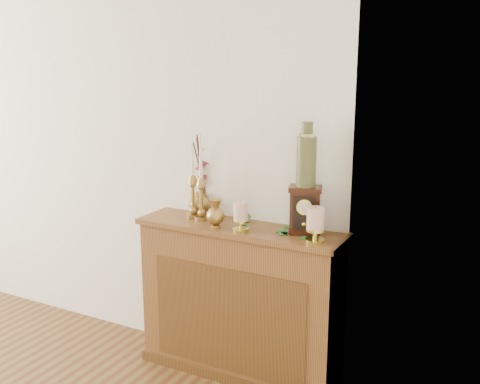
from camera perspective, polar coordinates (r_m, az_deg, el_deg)
The scene contains 10 objects.
console_shelf at distance 3.39m, azimuth -0.06°, elevation -11.46°, with size 1.24×0.34×0.93m.
candlestick_left at distance 3.36m, azimuth -4.82°, elevation 0.26°, with size 0.09×0.09×0.53m.
candlestick_center at distance 3.30m, azimuth -3.97°, elevation 0.02°, with size 0.09×0.09×0.52m.
bud_vase at distance 3.16m, azimuth -2.52°, elevation -2.23°, with size 0.10×0.10×0.17m.
ginger_jar at distance 3.45m, azimuth -3.87°, elevation 1.51°, with size 0.21×0.22×0.50m.
pillar_candle_left at distance 3.10m, azimuth 0.06°, elevation -2.36°, with size 0.09×0.09×0.18m.
pillar_candle_right at distance 2.93m, azimuth 7.66°, elevation -3.14°, with size 0.10×0.10×0.20m.
ivy_garland at distance 3.16m, azimuth 2.40°, elevation -3.47°, with size 0.49×0.17×0.09m.
mantel_clock at distance 3.07m, azimuth 6.62°, elevation -1.88°, with size 0.21×0.17×0.26m.
ceramic_vase at distance 3.01m, azimuth 6.76°, elevation 3.47°, with size 0.11×0.11×0.35m.
Camera 1 is at (2.85, -0.62, 1.85)m, focal length 42.00 mm.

